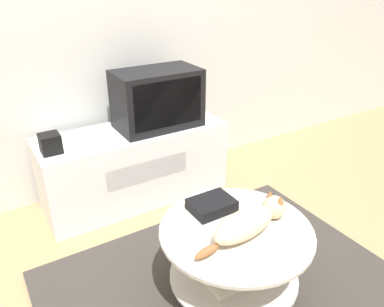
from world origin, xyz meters
TOP-DOWN VIEW (x-y plane):
  - ground_plane at (0.00, 0.00)m, footprint 12.00×12.00m
  - wall_back at (0.00, 1.48)m, footprint 8.00×0.05m
  - rug at (0.00, 0.00)m, footprint 1.81×1.48m
  - tv_stand at (-0.02, 1.16)m, footprint 1.30×0.47m
  - tv at (0.17, 1.14)m, footprint 0.58×0.34m
  - speaker at (-0.58, 1.10)m, footprint 0.12×0.12m
  - coffee_table at (0.01, 0.02)m, footprint 0.74×0.74m
  - dvd_box at (-0.00, 0.21)m, footprint 0.22×0.17m
  - cat at (0.05, -0.03)m, footprint 0.57×0.21m

SIDE VIEW (x-z plane):
  - ground_plane at x=0.00m, z-range 0.00..0.00m
  - rug at x=0.00m, z-range 0.00..0.02m
  - tv_stand at x=-0.02m, z-range 0.00..0.53m
  - coffee_table at x=0.01m, z-range 0.08..0.48m
  - dvd_box at x=0.00m, z-range 0.42..0.48m
  - cat at x=0.05m, z-range 0.41..0.55m
  - speaker at x=-0.58m, z-range 0.53..0.65m
  - tv at x=0.17m, z-range 0.53..0.94m
  - wall_back at x=0.00m, z-range 0.00..2.60m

